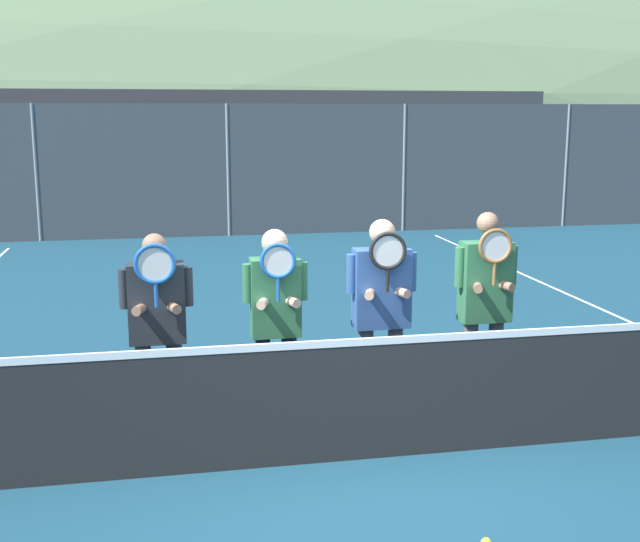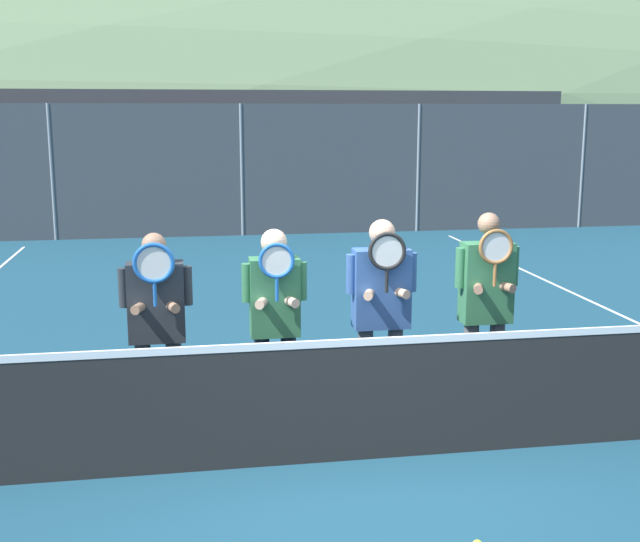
{
  "view_description": "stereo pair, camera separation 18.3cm",
  "coord_description": "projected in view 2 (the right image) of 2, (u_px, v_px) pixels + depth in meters",
  "views": [
    {
      "loc": [
        -1.41,
        -5.69,
        2.66
      ],
      "look_at": [
        -0.11,
        0.91,
        1.33
      ],
      "focal_mm": 45.0,
      "sensor_mm": 36.0,
      "label": 1
    },
    {
      "loc": [
        -1.23,
        -5.72,
        2.66
      ],
      "look_at": [
        -0.11,
        0.91,
        1.33
      ],
      "focal_mm": 45.0,
      "sensor_mm": 36.0,
      "label": 2
    }
  ],
  "objects": [
    {
      "name": "player_center_left",
      "position": [
        275.0,
        313.0,
        6.67
      ],
      "size": [
        0.54,
        0.34,
        1.73
      ],
      "color": "#232838",
      "rests_on": "ground_plane"
    },
    {
      "name": "fence_back",
      "position": [
        242.0,
        170.0,
        17.44
      ],
      "size": [
        23.93,
        0.06,
        2.86
      ],
      "color": "gray",
      "rests_on": "ground_plane"
    },
    {
      "name": "tennis_net",
      "position": [
        354.0,
        398.0,
        6.16
      ],
      "size": [
        12.02,
        0.09,
        1.08
      ],
      "color": "gray",
      "rests_on": "ground_plane"
    },
    {
      "name": "car_center",
      "position": [
        287.0,
        184.0,
        20.19
      ],
      "size": [
        4.4,
        1.94,
        1.73
      ],
      "color": "maroon",
      "rests_on": "ground_plane"
    },
    {
      "name": "ground_plane",
      "position": [
        353.0,
        460.0,
        6.25
      ],
      "size": [
        120.0,
        120.0,
        0.0
      ],
      "primitive_type": "plane",
      "color": "navy"
    },
    {
      "name": "player_rightmost",
      "position": [
        486.0,
        301.0,
        6.91
      ],
      "size": [
        0.57,
        0.34,
        1.83
      ],
      "color": "#56565B",
      "rests_on": "ground_plane"
    },
    {
      "name": "player_leftmost",
      "position": [
        157.0,
        318.0,
        6.52
      ],
      "size": [
        0.59,
        0.34,
        1.72
      ],
      "color": "#56565B",
      "rests_on": "ground_plane"
    },
    {
      "name": "clubhouse_building",
      "position": [
        243.0,
        146.0,
        24.55
      ],
      "size": [
        17.95,
        5.5,
        3.27
      ],
      "color": "#9EA3A8",
      "rests_on": "ground_plane"
    },
    {
      "name": "car_left_of_center",
      "position": [
        89.0,
        187.0,
        19.28
      ],
      "size": [
        4.22,
        2.06,
        1.77
      ],
      "color": "maroon",
      "rests_on": "ground_plane"
    },
    {
      "name": "car_right_of_center",
      "position": [
        471.0,
        179.0,
        21.15
      ],
      "size": [
        4.39,
        2.0,
        1.88
      ],
      "color": "#B2B7BC",
      "rests_on": "ground_plane"
    },
    {
      "name": "hill_distant",
      "position": [
        201.0,
        150.0,
        57.57
      ],
      "size": [
        133.19,
        73.99,
        25.9
      ],
      "color": "#5B7551",
      "rests_on": "ground_plane"
    },
    {
      "name": "player_center_right",
      "position": [
        381.0,
        303.0,
        6.81
      ],
      "size": [
        0.61,
        0.34,
        1.79
      ],
      "color": "#56565B",
      "rests_on": "ground_plane"
    }
  ]
}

